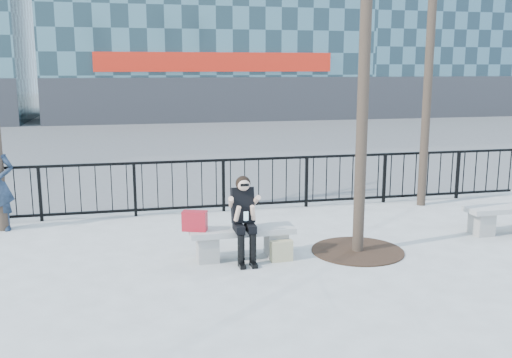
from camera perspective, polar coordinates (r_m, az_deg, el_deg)
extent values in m
plane|color=gray|center=(9.09, -1.37, -7.89)|extent=(120.00, 120.00, 0.00)
cube|color=#474747|center=(23.67, -8.50, 3.87)|extent=(60.00, 23.00, 0.01)
cube|color=black|center=(11.70, -4.27, 1.86)|extent=(14.00, 0.05, 0.05)
cube|color=black|center=(11.89, -4.20, -2.71)|extent=(14.00, 0.05, 0.05)
cube|color=#2D2D30|center=(30.79, -3.92, 7.87)|extent=(18.00, 0.08, 2.40)
cube|color=#AE190B|center=(30.68, -3.95, 11.60)|extent=(12.60, 0.12, 1.00)
cube|color=#2D2D30|center=(37.36, 23.06, 7.60)|extent=(16.00, 0.08, 2.40)
cylinder|color=black|center=(9.09, 10.95, 15.92)|extent=(0.18, 0.18, 7.50)
cylinder|color=black|center=(12.64, 17.04, 13.12)|extent=(0.18, 0.18, 7.00)
cylinder|color=black|center=(9.53, 10.11, -7.08)|extent=(1.50, 1.50, 0.02)
cube|color=gray|center=(8.94, -4.86, -6.91)|extent=(0.32, 0.38, 0.40)
cube|color=gray|center=(9.14, 2.03, -6.46)|extent=(0.32, 0.38, 0.40)
cube|color=gray|center=(8.95, -1.39, -5.20)|extent=(1.65, 0.46, 0.09)
cube|color=gray|center=(11.03, 21.62, -4.15)|extent=(0.32, 0.38, 0.40)
cube|color=gray|center=(11.29, 24.05, -2.69)|extent=(1.67, 0.47, 0.09)
cube|color=maroon|center=(8.81, -6.15, -4.19)|extent=(0.41, 0.29, 0.31)
cube|color=#C0B488|center=(8.90, 2.56, -7.19)|extent=(0.35, 0.15, 0.33)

